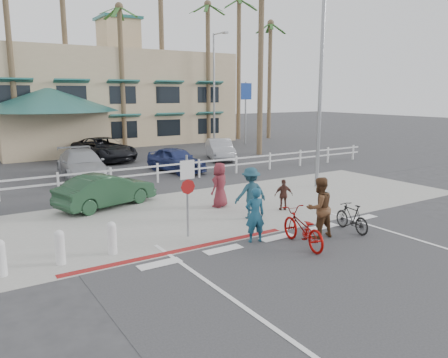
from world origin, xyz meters
TOP-DOWN VIEW (x-y plane):
  - ground at (0.00, 0.00)m, footprint 140.00×140.00m
  - bike_path at (0.00, -2.00)m, footprint 12.00×16.00m
  - sidewalk_plaza at (0.00, 4.50)m, footprint 22.00×7.00m
  - cross_street at (0.00, 8.50)m, footprint 40.00×5.00m
  - parking_lot at (0.00, 18.00)m, footprint 50.00×16.00m
  - curb_red at (-3.00, 1.20)m, footprint 7.00×0.25m
  - rail_fence at (0.50, 10.50)m, footprint 29.40×0.16m
  - building at (2.00, 31.00)m, footprint 28.00×16.00m
  - sign_post at (-2.30, 2.20)m, footprint 0.50×0.10m
  - bollard_0 at (-4.80, 2.00)m, footprint 0.26×0.26m
  - bollard_1 at (-6.20, 2.00)m, footprint 0.26×0.26m
  - bollard_2 at (-7.60, 2.00)m, footprint 0.26×0.26m
  - streetlight_0 at (6.50, 5.50)m, footprint 0.60×2.00m
  - streetlight_1 at (12.00, 24.00)m, footprint 0.60×2.00m
  - info_sign at (14.00, 22.00)m, footprint 1.20×0.16m
  - palm_3 at (-4.00, 25.00)m, footprint 4.00×4.00m
  - palm_4 at (0.00, 26.00)m, footprint 4.00×4.00m
  - palm_5 at (4.00, 25.00)m, footprint 4.00×4.00m
  - palm_6 at (8.00, 26.00)m, footprint 4.00×4.00m
  - palm_7 at (12.00, 25.00)m, footprint 4.00×4.00m
  - palm_8 at (16.00, 26.00)m, footprint 4.00×4.00m
  - palm_9 at (19.00, 25.00)m, footprint 4.00×4.00m
  - palm_11 at (11.00, 16.00)m, footprint 4.00×4.00m
  - bike_red at (0.13, -0.39)m, footprint 1.10×2.19m
  - rider_red at (-0.82, 0.67)m, footprint 0.71×0.56m
  - bike_black at (2.46, -0.21)m, footprint 0.67×1.60m
  - rider_black at (1.12, -0.06)m, footprint 0.98×0.78m
  - pedestrian_a at (0.58, 2.80)m, footprint 1.30×0.86m
  - pedestrian_child at (2.29, 3.00)m, footprint 0.77×0.57m
  - pedestrian_b at (0.50, 4.76)m, footprint 1.03×0.89m
  - car_white_sedan at (-3.27, 7.25)m, footprint 4.26×2.55m
  - lot_car_1 at (-2.50, 13.62)m, footprint 2.58×5.38m
  - lot_car_2 at (2.61, 12.85)m, footprint 2.32×4.34m
  - lot_car_3 at (7.20, 15.42)m, footprint 2.99×4.48m
  - lot_car_5 at (0.43, 19.25)m, footprint 3.58×5.92m

SIDE VIEW (x-z plane):
  - ground at x=0.00m, z-range 0.00..0.00m
  - parking_lot at x=0.00m, z-range 0.00..0.01m
  - bike_path at x=0.00m, z-range 0.00..0.01m
  - cross_street at x=0.00m, z-range 0.00..0.01m
  - sidewalk_plaza at x=0.00m, z-range 0.00..0.01m
  - curb_red at x=-3.00m, z-range 0.00..0.02m
  - bike_black at x=2.46m, z-range 0.00..0.93m
  - bollard_0 at x=-4.80m, z-range 0.00..0.95m
  - bollard_1 at x=-6.20m, z-range 0.00..0.95m
  - bollard_2 at x=-7.60m, z-range 0.00..0.95m
  - rail_fence at x=0.50m, z-range 0.00..1.00m
  - bike_red at x=0.13m, z-range 0.00..1.10m
  - pedestrian_child at x=2.29m, z-range 0.00..1.21m
  - car_white_sedan at x=-3.27m, z-range 0.00..1.33m
  - lot_car_3 at x=7.20m, z-range 0.00..1.40m
  - lot_car_2 at x=2.61m, z-range 0.00..1.40m
  - lot_car_1 at x=-2.50m, z-range 0.00..1.51m
  - lot_car_5 at x=0.43m, z-range 0.00..1.54m
  - rider_red at x=-0.82m, z-range 0.00..1.70m
  - pedestrian_b at x=0.50m, z-range 0.00..1.78m
  - pedestrian_a at x=0.58m, z-range 0.00..1.87m
  - rider_black at x=1.12m, z-range 0.00..1.92m
  - sign_post at x=-2.30m, z-range 0.00..2.90m
  - info_sign at x=14.00m, z-range 0.00..5.60m
  - streetlight_0 at x=6.50m, z-range 0.00..9.00m
  - streetlight_1 at x=12.00m, z-range 0.00..9.50m
  - building at x=2.00m, z-range 0.00..11.30m
  - palm_5 at x=4.00m, z-range 0.00..13.00m
  - palm_9 at x=19.00m, z-range 0.00..13.00m
  - palm_3 at x=-4.00m, z-range 0.00..14.00m
  - palm_7 at x=12.00m, z-range 0.00..14.00m
  - palm_11 at x=11.00m, z-range 0.00..14.00m
  - palm_4 at x=0.00m, z-range 0.00..15.00m
  - palm_8 at x=16.00m, z-range 0.00..15.00m
  - palm_6 at x=8.00m, z-range 0.00..17.00m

